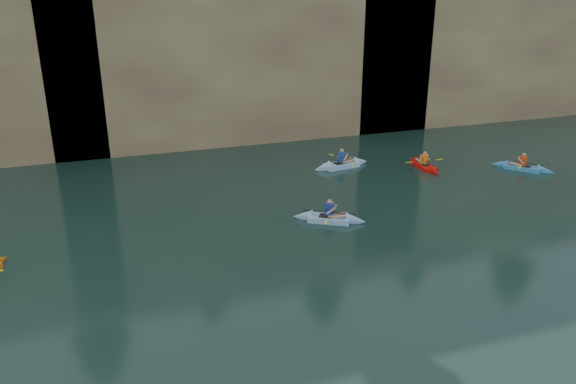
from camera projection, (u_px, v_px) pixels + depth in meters
name	position (u px, v px, depth m)	size (l,w,h in m)	color
ground	(402.00, 347.00, 15.85)	(160.00, 160.00, 0.00)	black
cliff	(198.00, 35.00, 40.28)	(70.00, 16.00, 12.00)	tan
cliff_slab_center	(252.00, 50.00, 34.44)	(24.00, 2.40, 11.40)	tan
cliff_slab_east	(517.00, 51.00, 40.78)	(26.00, 2.40, 9.84)	tan
sea_cave_center	(160.00, 125.00, 33.50)	(3.50, 1.00, 3.20)	black
sea_cave_east	(371.00, 99.00, 37.51)	(5.00, 1.00, 4.50)	black
kayaker_ltblue_near	(329.00, 218.00, 24.04)	(3.11, 2.24, 1.25)	#8BB5EA
kayaker_red_far	(424.00, 165.00, 30.94)	(2.29, 3.18, 1.16)	red
kayaker_ltblue_mid	(341.00, 165.00, 30.99)	(3.55, 2.57, 1.32)	#96C8FC
kayaker_blue_east	(522.00, 167.00, 30.60)	(2.69, 2.95, 1.17)	#398AC2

